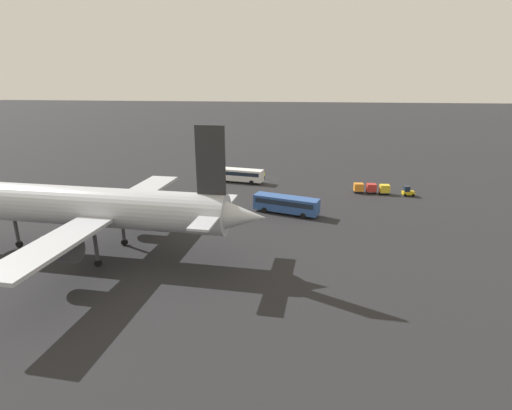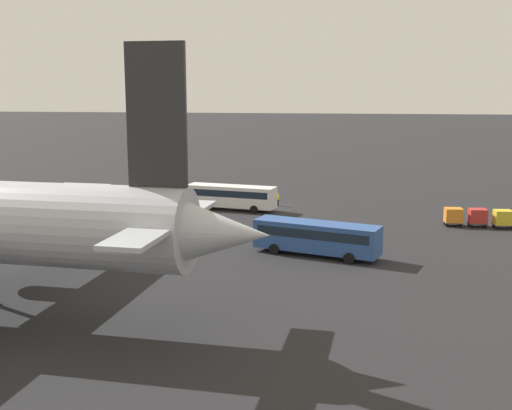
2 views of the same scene
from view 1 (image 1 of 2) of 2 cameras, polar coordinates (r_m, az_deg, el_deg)
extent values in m
plane|color=#232326|center=(97.01, 1.01, 3.71)|extent=(600.00, 600.00, 0.00)
cylinder|color=#B2B7C1|center=(58.32, -22.11, -0.24)|extent=(37.30, 8.06, 5.39)
cone|color=#B2B7C1|center=(50.55, -2.48, -1.59)|extent=(7.34, 5.34, 4.85)
cube|color=#B2B7C1|center=(48.99, -27.08, -5.15)|extent=(6.03, 17.33, 0.44)
cube|color=#B2B7C1|center=(66.91, -15.66, 2.07)|extent=(6.03, 17.33, 0.44)
cube|color=#262628|center=(49.55, -6.52, 6.33)|extent=(3.72, 0.63, 8.62)
cube|color=#B2B7C1|center=(51.13, -5.87, -0.79)|extent=(3.60, 14.16, 0.28)
cylinder|color=#38383D|center=(52.11, -26.13, -5.70)|extent=(4.64, 3.28, 2.96)
cylinder|color=#38383D|center=(65.72, -17.37, 0.07)|extent=(4.64, 3.28, 2.96)
cylinder|color=#38383D|center=(67.55, -30.95, -3.49)|extent=(0.50, 0.50, 4.31)
cylinder|color=black|center=(68.12, -30.73, -4.83)|extent=(0.93, 0.56, 0.90)
cylinder|color=#38383D|center=(56.26, -21.81, -6.15)|extent=(0.50, 0.50, 4.31)
cylinder|color=black|center=(56.94, -21.61, -7.72)|extent=(0.93, 0.56, 0.90)
cylinder|color=#38383D|center=(61.76, -18.43, -3.62)|extent=(0.50, 0.50, 4.31)
cylinder|color=black|center=(62.39, -18.27, -5.08)|extent=(0.93, 0.56, 0.90)
cube|color=white|center=(94.03, -2.49, 4.36)|extent=(11.93, 4.92, 2.68)
cube|color=#192333|center=(93.92, -2.49, 4.64)|extent=(11.03, 4.78, 0.86)
cylinder|color=black|center=(94.33, -4.84, 3.55)|extent=(1.04, 0.49, 1.00)
cylinder|color=black|center=(96.89, -4.20, 3.96)|extent=(1.04, 0.49, 1.00)
cylinder|color=black|center=(91.88, -0.67, 3.22)|extent=(1.04, 0.49, 1.00)
cylinder|color=black|center=(94.51, -0.12, 3.64)|extent=(1.04, 0.49, 1.00)
cube|color=#2D5199|center=(72.44, 4.33, 0.16)|extent=(12.26, 6.44, 2.70)
cube|color=#192333|center=(72.30, 4.34, 0.51)|extent=(11.36, 6.18, 0.86)
cylinder|color=black|center=(72.84, 1.16, -0.77)|extent=(1.04, 0.60, 1.00)
cylinder|color=black|center=(75.45, 2.07, -0.11)|extent=(1.04, 0.60, 1.00)
cylinder|color=black|center=(70.38, 6.71, -1.58)|extent=(1.04, 0.60, 1.00)
cylinder|color=black|center=(73.08, 7.44, -0.86)|extent=(1.04, 0.60, 1.00)
cube|color=gold|center=(89.07, 20.92, 1.63)|extent=(2.51, 1.51, 0.70)
cube|color=#192333|center=(88.70, 20.73, 2.20)|extent=(1.18, 1.26, 1.10)
cylinder|color=black|center=(88.25, 20.53, 1.30)|extent=(0.62, 0.27, 0.60)
cylinder|color=black|center=(89.52, 20.25, 1.55)|extent=(0.62, 0.27, 0.60)
cylinder|color=black|center=(88.82, 21.55, 1.28)|extent=(0.62, 0.27, 0.60)
cylinder|color=black|center=(90.08, 21.26, 1.54)|extent=(0.62, 0.27, 0.60)
cylinder|color=#1E1E2D|center=(97.00, 1.15, 3.97)|extent=(0.32, 0.32, 0.85)
cylinder|color=yellow|center=(96.82, 1.15, 4.40)|extent=(0.38, 0.38, 0.65)
sphere|color=tan|center=(96.72, 1.15, 4.66)|extent=(0.24, 0.24, 0.24)
cube|color=#38383D|center=(88.68, 17.84, 1.73)|extent=(2.10, 1.80, 0.10)
cube|color=gold|center=(88.45, 17.89, 2.26)|extent=(2.00, 1.72, 1.60)
cylinder|color=black|center=(87.95, 17.45, 1.48)|extent=(0.37, 0.14, 0.36)
cylinder|color=black|center=(89.14, 17.26, 1.72)|extent=(0.37, 0.14, 0.36)
cylinder|color=black|center=(88.34, 18.40, 1.46)|extent=(0.37, 0.14, 0.36)
cylinder|color=black|center=(89.53, 18.20, 1.69)|extent=(0.37, 0.14, 0.36)
cube|color=#38383D|center=(88.60, 16.11, 1.88)|extent=(2.10, 1.80, 0.10)
cube|color=#B72D28|center=(88.38, 16.16, 2.41)|extent=(2.00, 1.72, 1.60)
cylinder|color=black|center=(87.89, 15.70, 1.63)|extent=(0.37, 0.14, 0.36)
cylinder|color=black|center=(89.09, 15.53, 1.87)|extent=(0.37, 0.14, 0.36)
cylinder|color=black|center=(88.24, 16.66, 1.61)|extent=(0.37, 0.14, 0.36)
cylinder|color=black|center=(89.44, 16.48, 1.84)|extent=(0.37, 0.14, 0.36)
cube|color=#38383D|center=(88.24, 14.40, 1.96)|extent=(2.10, 1.80, 0.10)
cube|color=orange|center=(88.02, 14.45, 2.49)|extent=(2.00, 1.72, 1.60)
cylinder|color=black|center=(87.55, 13.98, 1.71)|extent=(0.37, 0.14, 0.36)
cylinder|color=black|center=(88.76, 13.83, 1.94)|extent=(0.37, 0.14, 0.36)
cylinder|color=black|center=(87.86, 14.96, 1.69)|extent=(0.37, 0.14, 0.36)
cylinder|color=black|center=(89.06, 14.79, 1.92)|extent=(0.37, 0.14, 0.36)
camera|label=2|loc=(12.96, 6.89, -21.57)|focal=45.00mm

